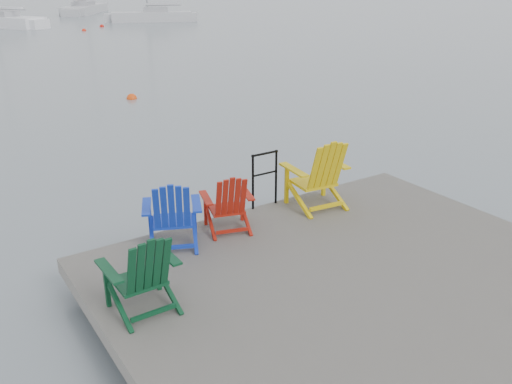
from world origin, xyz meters
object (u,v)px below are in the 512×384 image
buoy_a (132,99)px  buoy_c (84,31)px  chair_blue (172,213)px  chair_yellow (319,173)px  sailboat_mid (85,9)px  sailboat_far (152,17)px  chair_red (228,202)px  handrail (265,174)px  chair_green (143,272)px  buoy_d (102,27)px

buoy_a → buoy_c: buoy_a is taller
chair_blue → chair_yellow: 2.49m
sailboat_mid → sailboat_far: bearing=-51.4°
chair_red → buoy_a: 11.84m
sailboat_mid → buoy_a: (-11.51, -43.05, -0.35)m
chair_blue → sailboat_far: (16.90, 40.36, -0.64)m
handrail → buoy_a: (1.97, 10.98, -1.04)m
chair_blue → buoy_c: (9.43, 35.58, -1.00)m
chair_red → chair_yellow: 1.62m
chair_green → buoy_a: size_ratio=2.77×
handrail → buoy_c: size_ratio=2.83×
buoy_d → chair_yellow: bearing=-103.4°
chair_green → buoy_d: (12.49, 39.24, -0.99)m
buoy_d → chair_red: bearing=-105.7°
chair_green → sailboat_far: (17.82, 41.59, -0.64)m
chair_blue → chair_red: 0.87m
chair_green → sailboat_far: bearing=65.8°
buoy_a → buoy_c: bearing=76.8°
chair_yellow → buoy_c: size_ratio=3.58×
chair_yellow → chair_blue: bearing=-174.5°
chair_blue → handrail: bearing=38.3°
chair_red → buoy_c: (8.55, 35.57, -0.95)m
chair_red → sailboat_far: (16.03, 40.35, -0.59)m
buoy_a → buoy_d: 27.69m
chair_blue → sailboat_mid: (15.29, 54.50, -0.64)m
chair_yellow → sailboat_far: sailboat_far is taller
handrail → chair_red: handrail is taller
chair_green → buoy_d: bearing=71.3°
buoy_c → chair_yellow: bearing=-101.0°
chair_green → chair_blue: bearing=52.2°
buoy_a → handrail: bearing=-100.2°
buoy_a → buoy_d: size_ratio=0.97×
chair_green → buoy_c: chair_green is taller
chair_green → chair_blue: chair_blue is taller
buoy_c → chair_green: bearing=-105.7°
chair_red → buoy_d: size_ratio=2.44×
handrail → sailboat_far: (15.09, 39.89, -0.69)m
chair_green → chair_red: (1.79, 1.23, -0.05)m
sailboat_mid → buoy_d: size_ratio=36.63×
handrail → sailboat_mid: (13.48, 54.03, -0.69)m
handrail → chair_green: (-2.72, -1.69, -0.05)m
chair_red → buoy_a: size_ratio=2.52×
chair_yellow → sailboat_mid: size_ratio=0.09×
handrail → chair_red: 1.05m
chair_yellow → buoy_c: chair_yellow is taller
sailboat_far → chair_red: bearing=179.6°
buoy_c → buoy_d: 3.25m
handrail → chair_red: (-0.94, -0.46, -0.09)m
chair_yellow → buoy_d: (9.09, 38.05, -1.07)m
sailboat_far → buoy_a: bearing=176.8°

